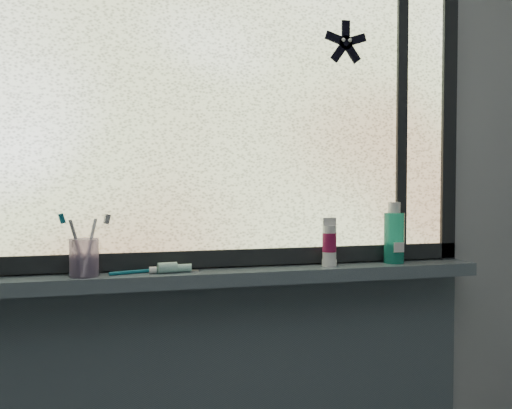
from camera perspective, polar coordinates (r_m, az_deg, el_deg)
The scene contains 12 objects.
wall_back at distance 1.75m, azimuth -3.66°, elevation 1.28°, with size 3.00×0.01×2.50m, color #9EA3A8.
windowsill at distance 1.70m, azimuth -3.14°, elevation -7.22°, with size 1.62×0.14×0.04m, color #4A5862.
window_pane at distance 1.75m, azimuth -3.53°, elevation 10.49°, with size 1.50×0.01×1.00m, color silver.
frame_bottom at distance 1.74m, azimuth -3.47°, elevation -5.34°, with size 1.60×0.03×0.05m, color black.
frame_right at distance 2.04m, azimuth 18.62°, elevation 9.17°, with size 0.05×0.03×1.10m, color black.
frame_mullion at distance 1.95m, azimuth 14.28°, elevation 9.55°, with size 0.04×0.03×1.00m, color black.
starfish_sticker at distance 1.89m, azimuth 8.96°, elevation 15.69°, with size 0.15×0.02×0.15m, color black, non-canonical shape.
toothpaste_tube at distance 1.66m, azimuth -8.23°, elevation -6.25°, with size 0.17×0.04×0.03m, color white, non-canonical shape.
toothbrush_cup at distance 1.64m, azimuth -16.82°, elevation -5.10°, with size 0.08×0.08×0.10m, color #A48DBB.
toothbrush_lying at distance 1.67m, azimuth -11.30°, elevation -6.46°, with size 0.24×0.02×0.02m, color #0D5F75, non-canonical shape.
mouthwash_bottle at distance 1.88m, azimuth 13.63°, elevation -2.74°, with size 0.06×0.06×0.16m, color teal.
cream_tube at distance 1.78m, azimuth 7.35°, elevation -3.57°, with size 0.04×0.04×0.11m, color silver.
Camera 1 is at (-0.35, -0.41, 1.28)m, focal length 40.00 mm.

